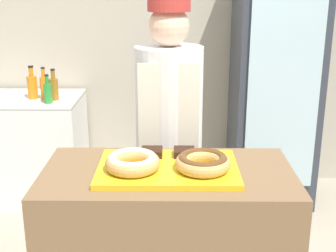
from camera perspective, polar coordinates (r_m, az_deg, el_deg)
wall_back at (r=4.09m, az=0.29°, el=11.46°), size 8.00×0.06×2.70m
serving_tray at (r=2.10m, az=-0.03°, el=-5.20°), size 0.62×0.42×0.02m
donut_light_glaze at (r=2.05m, az=-4.34°, el=-4.34°), size 0.24×0.24×0.07m
donut_chocolate_glaze at (r=2.04m, az=4.26°, el=-4.38°), size 0.24×0.24×0.07m
brownie_back_left at (r=2.21m, az=-1.97°, el=-3.19°), size 0.10×0.10×0.03m
brownie_back_right at (r=2.21m, az=1.99°, el=-3.21°), size 0.10×0.10×0.03m
baker_person at (r=2.71m, az=0.14°, el=-1.75°), size 0.38×0.38×1.69m
beverage_fridge at (r=3.85m, az=12.83°, el=5.24°), size 0.64×0.66×1.98m
chest_freezer at (r=4.12m, az=-17.13°, el=-2.40°), size 0.98×0.63×0.86m
bottle_amber at (r=3.82m, az=-13.74°, el=4.53°), size 0.07×0.07×0.25m
bottle_orange at (r=3.91m, az=-16.22°, el=4.71°), size 0.08×0.08×0.27m
bottle_orange_b at (r=3.86m, az=-14.85°, el=4.63°), size 0.06×0.06×0.26m
bottle_green at (r=3.73m, az=-14.45°, el=4.01°), size 0.06×0.06×0.23m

